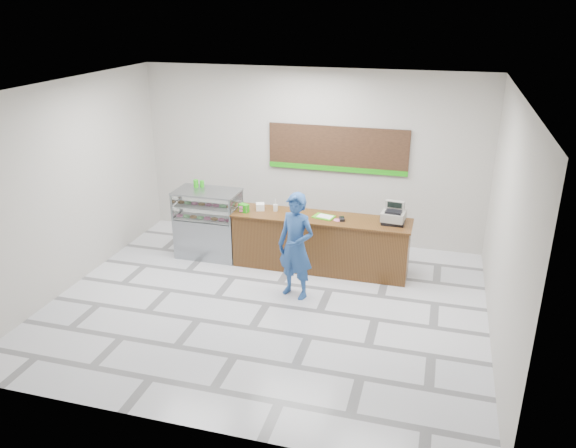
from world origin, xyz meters
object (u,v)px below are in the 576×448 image
(display_case, at_px, (208,223))
(customer, at_px, (296,246))
(sales_counter, at_px, (320,243))
(serving_tray, at_px, (324,217))
(cash_register, at_px, (394,215))

(display_case, xyz_separation_m, customer, (2.05, -1.12, 0.23))
(sales_counter, height_order, display_case, display_case)
(serving_tray, xyz_separation_m, customer, (-0.23, -1.12, -0.13))
(sales_counter, distance_m, serving_tray, 0.53)
(serving_tray, height_order, customer, customer)
(cash_register, distance_m, customer, 1.90)
(sales_counter, xyz_separation_m, customer, (-0.17, -1.12, 0.39))
(serving_tray, bearing_deg, customer, -88.17)
(serving_tray, relative_size, customer, 0.23)
(cash_register, xyz_separation_m, serving_tray, (-1.23, -0.07, -0.13))
(sales_counter, bearing_deg, customer, -98.85)
(display_case, relative_size, cash_register, 2.97)
(cash_register, relative_size, serving_tray, 1.06)
(cash_register, bearing_deg, sales_counter, -171.14)
(sales_counter, relative_size, serving_tray, 7.75)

